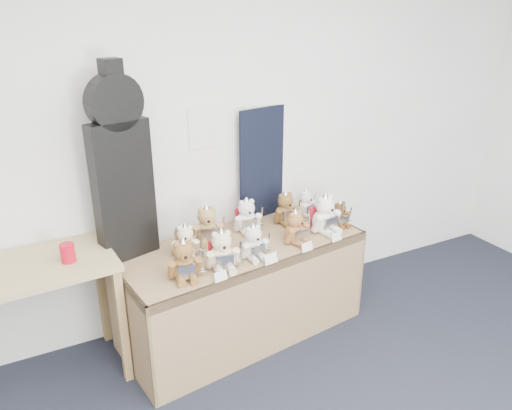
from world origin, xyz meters
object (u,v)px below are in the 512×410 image
teddy_front_right (296,228)px  teddy_back_centre_right (247,217)px  teddy_front_left (222,252)px  teddy_back_right (286,209)px  teddy_back_far_left (183,241)px  teddy_front_far_right (325,215)px  teddy_back_centre_left (207,226)px  guitar_case (121,166)px  red_cup (68,253)px  display_table (247,268)px  teddy_front_end (340,215)px  teddy_back_end (306,204)px  side_table (27,286)px  teddy_front_centre (254,243)px  teddy_front_far_left (184,262)px  teddy_back_left (186,242)px

teddy_front_right → teddy_back_centre_right: teddy_back_centre_right is taller
teddy_front_left → teddy_back_right: 0.82m
teddy_front_right → teddy_back_far_left: 0.77m
teddy_front_far_right → teddy_back_centre_left: teddy_front_far_right is taller
guitar_case → red_cup: size_ratio=11.05×
display_table → teddy_front_right: 0.43m
teddy_front_end → teddy_back_end: teddy_back_end is taller
side_table → teddy_front_left: teddy_front_left is taller
guitar_case → teddy_back_end: guitar_case is taller
teddy_back_far_left → teddy_back_right: bearing=-4.6°
teddy_back_centre_right → teddy_front_centre: bearing=-104.3°
teddy_back_centre_right → teddy_back_far_left: bearing=-162.3°
teddy_back_centre_right → teddy_back_end: teddy_back_centre_right is taller
display_table → red_cup: 1.17m
teddy_front_left → side_table: bearing=171.9°
teddy_front_left → teddy_front_end: size_ratio=1.36×
display_table → teddy_back_centre_left: size_ratio=6.03×
teddy_front_centre → teddy_back_far_left: teddy_front_centre is taller
teddy_back_far_left → teddy_front_far_left: bearing=-119.5°
teddy_front_left → teddy_back_right: (0.70, 0.42, -0.01)m
teddy_back_far_left → teddy_back_end: bearing=-3.0°
guitar_case → teddy_front_right: 1.22m
teddy_back_right → teddy_back_end: (0.21, 0.06, -0.02)m
teddy_front_end → teddy_back_far_left: size_ratio=0.95×
teddy_front_far_right → teddy_back_centre_right: (-0.50, 0.26, -0.01)m
side_table → teddy_back_left: size_ratio=4.20×
teddy_front_centre → teddy_front_end: 0.80m
teddy_front_far_left → teddy_back_right: (0.95, 0.42, -0.01)m
side_table → teddy_front_end: size_ratio=4.79×
teddy_front_left → red_cup: bearing=170.5°
teddy_back_end → teddy_front_end: bearing=-93.5°
teddy_front_far_left → teddy_front_end: bearing=16.5°
teddy_back_end → teddy_front_centre: bearing=-172.4°
display_table → teddy_back_centre_left: 0.40m
guitar_case → red_cup: guitar_case is taller
teddy_back_right → teddy_back_far_left: 0.86m
teddy_back_centre_left → teddy_back_end: (0.85, 0.08, -0.03)m
teddy_front_far_left → teddy_front_end: size_ratio=1.32×
guitar_case → teddy_back_centre_right: size_ratio=4.48×
teddy_front_right → teddy_front_centre: bearing=174.0°
teddy_back_centre_left → teddy_front_end: bearing=-0.9°
teddy_front_right → teddy_front_end: bearing=-6.4°
teddy_back_centre_left → side_table: bearing=-165.7°
display_table → teddy_back_right: 0.57m
guitar_case → teddy_back_right: size_ratio=4.59×
teddy_back_end → teddy_front_far_right: bearing=-121.9°
display_table → teddy_front_end: size_ratio=8.20×
teddy_front_far_right → teddy_back_end: (0.04, 0.31, -0.03)m
teddy_back_centre_left → teddy_back_far_left: 0.23m
guitar_case → teddy_front_centre: size_ratio=4.84×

